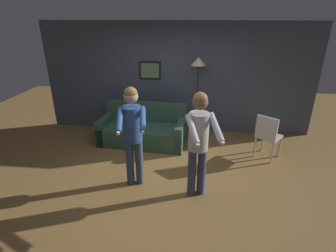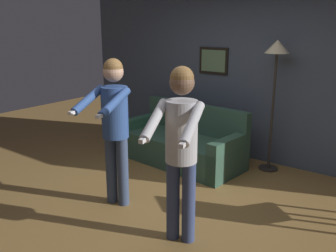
# 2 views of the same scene
# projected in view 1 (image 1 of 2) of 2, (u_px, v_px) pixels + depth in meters

# --- Properties ---
(ground_plane) EXTENTS (12.00, 12.00, 0.00)m
(ground_plane) POSITION_uv_depth(u_px,v_px,m) (168.00, 178.00, 4.72)
(ground_plane) COLOR olive
(back_wall_assembly) EXTENTS (6.40, 0.09, 2.60)m
(back_wall_assembly) POSITION_uv_depth(u_px,v_px,m) (177.00, 79.00, 6.21)
(back_wall_assembly) COLOR #445062
(back_wall_assembly) RESTS_ON ground_plane
(couch) EXTENTS (1.97, 1.03, 0.87)m
(couch) POSITION_uv_depth(u_px,v_px,m) (143.00, 131.00, 5.94)
(couch) COLOR #355745
(couch) RESTS_ON ground_plane
(torchiere_lamp) EXTENTS (0.34, 0.34, 1.87)m
(torchiere_lamp) POSITION_uv_depth(u_px,v_px,m) (198.00, 71.00, 5.80)
(torchiere_lamp) COLOR #332D28
(torchiere_lamp) RESTS_ON ground_plane
(person_standing_left) EXTENTS (0.52, 0.73, 1.72)m
(person_standing_left) POSITION_uv_depth(u_px,v_px,m) (133.00, 129.00, 4.16)
(person_standing_left) COLOR #39496A
(person_standing_left) RESTS_ON ground_plane
(person_standing_right) EXTENTS (0.56, 0.72, 1.72)m
(person_standing_right) POSITION_uv_depth(u_px,v_px,m) (199.00, 137.00, 3.88)
(person_standing_right) COLOR #36446F
(person_standing_right) RESTS_ON ground_plane
(dining_chair_distant) EXTENTS (0.59, 0.59, 0.93)m
(dining_chair_distant) POSITION_uv_depth(u_px,v_px,m) (267.00, 135.00, 5.16)
(dining_chair_distant) COLOR silver
(dining_chair_distant) RESTS_ON ground_plane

